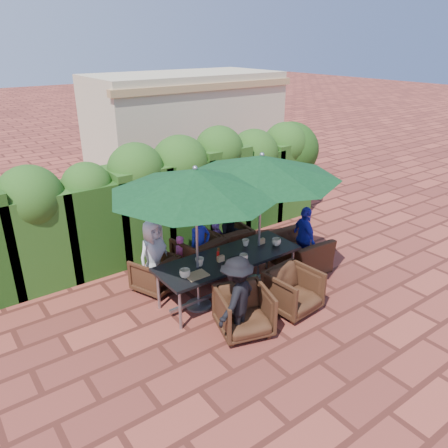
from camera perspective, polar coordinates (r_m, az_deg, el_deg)
ground at (r=7.90m, az=0.27°, el=-9.00°), size 80.00×80.00×0.00m
dining_table at (r=7.52m, az=0.64°, el=-4.84°), size 2.59×0.90×0.75m
umbrella_left at (r=6.61m, az=-3.75°, el=5.57°), size 2.69×2.69×2.46m
umbrella_right at (r=7.40m, az=4.94°, el=7.45°), size 2.70×2.70×2.46m
chair_far_left at (r=7.94m, az=-8.97°, el=-6.17°), size 0.88×0.86×0.71m
chair_far_mid at (r=8.36m, az=-3.19°, el=-3.79°), size 0.96×0.92×0.85m
chair_far_right at (r=8.80m, az=0.41°, el=-2.35°), size 0.88×0.83×0.84m
chair_near_left at (r=6.77m, az=2.61°, el=-11.09°), size 0.95×0.92×0.80m
chair_near_right at (r=7.36m, az=9.04°, el=-8.37°), size 0.83×0.78×0.79m
chair_end_right at (r=8.64m, az=9.85°, el=-2.92°), size 0.76×1.09×0.91m
adult_far_left at (r=7.85m, az=-9.14°, el=-4.01°), size 0.72×0.53×1.32m
adult_far_mid at (r=8.20m, az=-3.15°, el=-2.88°), size 0.45×0.38×1.22m
adult_far_right at (r=8.72m, az=0.98°, el=-1.51°), size 0.60×0.44×1.14m
adult_near_left at (r=6.51m, az=1.67°, el=-9.71°), size 0.95×0.72×1.35m
adult_end_right at (r=8.62m, az=10.46°, el=-1.76°), size 0.57×0.81×1.26m
child_left at (r=8.20m, az=-5.56°, el=-4.38°), size 0.34×0.28×0.86m
child_right at (r=8.69m, az=-0.95°, el=-2.48°), size 0.34×0.28×0.89m
pedestrian_a at (r=11.48m, az=-5.81°, el=6.18°), size 1.74×1.19×1.76m
pedestrian_b at (r=12.18m, az=-3.96°, el=6.89°), size 0.86×0.63×1.62m
pedestrian_c at (r=12.51m, az=-0.21°, el=7.90°), size 1.26×0.79×1.83m
cup_a at (r=6.88m, az=-5.13°, el=-6.45°), size 0.18×0.18×0.14m
cup_b at (r=7.20m, az=-3.21°, el=-4.95°), size 0.15×0.15×0.14m
cup_c at (r=7.36m, az=2.57°, el=-4.38°), size 0.15×0.15×0.12m
cup_d at (r=7.87m, az=2.84°, el=-2.44°), size 0.13×0.13×0.12m
cup_e at (r=7.93m, az=6.86°, el=-2.35°), size 0.17×0.17×0.13m
ketchup_bottle at (r=7.34m, az=-0.80°, el=-4.20°), size 0.04×0.04×0.17m
sauce_bottle at (r=7.45m, az=-0.73°, el=-3.75°), size 0.04×0.04×0.17m
serving_tray at (r=6.94m, az=-3.59°, el=-6.68°), size 0.35×0.25×0.02m
number_block_left at (r=7.33m, az=-0.42°, el=-4.54°), size 0.12×0.06×0.10m
number_block_right at (r=7.97m, az=4.93°, el=-2.25°), size 0.12×0.06×0.10m
hedge_wall at (r=9.08m, az=-8.99°, el=4.47°), size 9.10×1.60×2.47m
building at (r=14.69m, az=-5.06°, el=12.87°), size 6.20×3.08×3.20m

